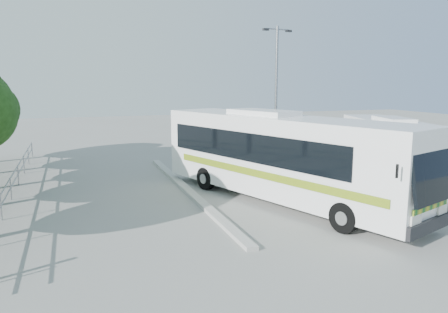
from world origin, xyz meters
name	(u,v)px	position (x,y,z in m)	size (l,w,h in m)	color
ground	(247,197)	(0.00, 0.00, 0.00)	(100.00, 100.00, 0.00)	gray
kerb_divider	(187,189)	(-2.30, 2.00, 0.07)	(0.40, 16.00, 0.15)	#B2B2AD
railing	(13,179)	(-10.00, 4.00, 0.74)	(0.06, 22.00, 1.00)	gray
coach_main	(281,155)	(1.07, -1.09, 2.03)	(6.96, 13.43, 3.70)	white
coach_adjacent	(399,150)	(8.37, 0.05, 1.71)	(5.35, 11.41, 3.12)	white
lamppost	(276,89)	(4.72, 6.92, 4.68)	(2.07, 0.53, 8.47)	gray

